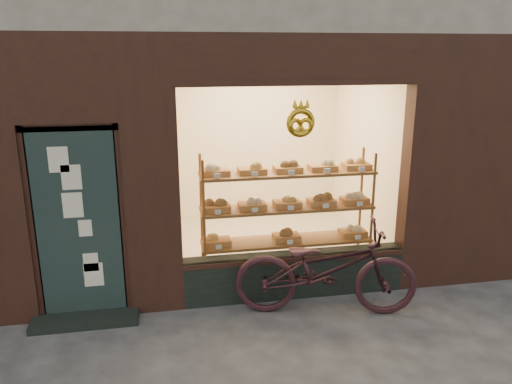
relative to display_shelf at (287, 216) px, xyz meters
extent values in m
cube|color=black|center=(0.00, -0.42, -0.62)|extent=(2.70, 0.25, 0.55)
cube|color=#253533|center=(-2.45, -0.49, 0.21)|extent=(0.90, 0.04, 2.15)
cube|color=black|center=(-2.45, -0.65, -0.85)|extent=(1.15, 0.35, 0.08)
torus|color=gold|center=(0.00, -0.53, 1.26)|extent=(0.33, 0.07, 0.33)
cube|color=brown|center=(0.00, 0.00, -0.84)|extent=(2.20, 0.45, 0.04)
cube|color=brown|center=(0.00, 0.00, -0.34)|extent=(2.20, 0.45, 0.03)
cube|color=brown|center=(0.00, 0.00, 0.11)|extent=(2.20, 0.45, 0.04)
cube|color=brown|center=(0.00, 0.00, 0.56)|extent=(2.20, 0.45, 0.04)
cylinder|color=brown|center=(-1.07, -0.19, -0.04)|extent=(0.04, 0.04, 1.70)
cylinder|color=brown|center=(1.07, -0.19, -0.04)|extent=(0.04, 0.04, 1.70)
cylinder|color=brown|center=(-1.07, 0.20, -0.04)|extent=(0.04, 0.04, 1.70)
cylinder|color=brown|center=(1.07, 0.20, -0.04)|extent=(0.04, 0.04, 1.70)
cube|color=#AE6F33|center=(-0.90, 0.00, -0.29)|extent=(0.34, 0.24, 0.07)
sphere|color=#C88446|center=(-0.90, 0.00, -0.21)|extent=(0.11, 0.11, 0.11)
cube|color=beige|center=(-0.90, -0.18, -0.29)|extent=(0.07, 0.01, 0.05)
cube|color=#AE6F33|center=(0.00, 0.00, -0.29)|extent=(0.34, 0.24, 0.07)
sphere|color=#4E3110|center=(0.00, 0.00, -0.21)|extent=(0.11, 0.11, 0.11)
cube|color=beige|center=(0.00, -0.18, -0.29)|extent=(0.07, 0.01, 0.05)
cube|color=#AE6F33|center=(0.90, 0.00, -0.29)|extent=(0.34, 0.24, 0.07)
sphere|color=tan|center=(0.90, 0.00, -0.21)|extent=(0.11, 0.11, 0.11)
cube|color=beige|center=(0.90, -0.18, -0.29)|extent=(0.08, 0.01, 0.05)
cube|color=#AE6F33|center=(-0.90, 0.00, 0.16)|extent=(0.34, 0.24, 0.07)
sphere|color=#4E3110|center=(-0.90, 0.00, 0.24)|extent=(0.11, 0.11, 0.11)
cube|color=beige|center=(-0.90, -0.18, 0.16)|extent=(0.07, 0.01, 0.06)
cube|color=#AE6F33|center=(-0.45, 0.00, 0.16)|extent=(0.34, 0.24, 0.07)
sphere|color=tan|center=(-0.45, 0.00, 0.24)|extent=(0.11, 0.11, 0.11)
cube|color=beige|center=(-0.45, -0.18, 0.16)|extent=(0.07, 0.01, 0.06)
cube|color=#AE6F33|center=(0.00, 0.00, 0.16)|extent=(0.34, 0.24, 0.07)
sphere|color=#C88446|center=(0.00, 0.00, 0.24)|extent=(0.11, 0.11, 0.11)
cube|color=beige|center=(0.00, -0.18, 0.16)|extent=(0.07, 0.01, 0.06)
cube|color=#AE6F33|center=(0.45, 0.00, 0.16)|extent=(0.34, 0.24, 0.07)
sphere|color=#4E3110|center=(0.45, 0.00, 0.24)|extent=(0.11, 0.11, 0.11)
cube|color=beige|center=(0.45, -0.18, 0.16)|extent=(0.07, 0.01, 0.06)
cube|color=#AE6F33|center=(0.90, 0.00, 0.16)|extent=(0.34, 0.24, 0.07)
sphere|color=tan|center=(0.90, 0.00, 0.24)|extent=(0.11, 0.11, 0.11)
cube|color=beige|center=(0.90, -0.18, 0.16)|extent=(0.08, 0.01, 0.06)
cube|color=#AE6F33|center=(-0.90, 0.00, 0.61)|extent=(0.34, 0.24, 0.07)
sphere|color=tan|center=(-0.90, 0.00, 0.69)|extent=(0.11, 0.11, 0.11)
cube|color=beige|center=(-0.90, -0.18, 0.61)|extent=(0.07, 0.01, 0.06)
cube|color=#AE6F33|center=(-0.45, 0.00, 0.61)|extent=(0.34, 0.24, 0.07)
sphere|color=#C88446|center=(-0.45, 0.00, 0.69)|extent=(0.11, 0.11, 0.11)
cube|color=beige|center=(-0.45, -0.18, 0.61)|extent=(0.07, 0.01, 0.06)
cube|color=#AE6F33|center=(0.00, 0.00, 0.61)|extent=(0.34, 0.24, 0.07)
sphere|color=#4E3110|center=(0.00, 0.00, 0.69)|extent=(0.11, 0.11, 0.11)
cube|color=beige|center=(0.00, -0.18, 0.61)|extent=(0.07, 0.01, 0.06)
cube|color=#AE6F33|center=(0.45, 0.00, 0.61)|extent=(0.34, 0.24, 0.07)
sphere|color=tan|center=(0.45, 0.00, 0.69)|extent=(0.11, 0.11, 0.11)
cube|color=beige|center=(0.45, -0.18, 0.61)|extent=(0.07, 0.01, 0.06)
cube|color=#AE6F33|center=(0.90, 0.00, 0.61)|extent=(0.34, 0.24, 0.07)
sphere|color=#C88446|center=(0.90, 0.00, 0.69)|extent=(0.11, 0.11, 0.11)
cube|color=beige|center=(0.90, -0.18, 0.61)|extent=(0.08, 0.01, 0.06)
imported|color=#35191E|center=(0.23, -0.90, -0.35)|extent=(2.17, 1.14, 1.08)
camera|label=1|loc=(-1.50, -5.85, 2.02)|focal=35.00mm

